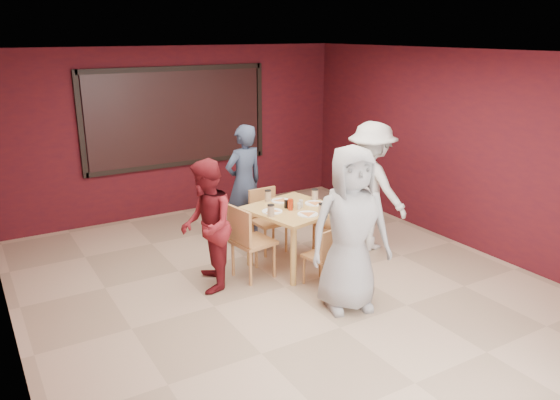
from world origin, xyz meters
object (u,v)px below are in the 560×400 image
diner_back (244,183)px  diner_right (371,186)px  chair_front (325,253)px  chair_right (336,219)px  dining_table (294,215)px  diner_front (350,229)px  chair_back (267,216)px  chair_left (248,238)px  diner_left (207,226)px

diner_back → diner_right: 1.86m
chair_front → chair_right: bearing=46.2°
dining_table → diner_front: (-0.07, -1.27, 0.23)m
chair_back → chair_left: (-0.68, -0.73, 0.04)m
chair_front → diner_back: bearing=92.4°
dining_table → diner_back: diner_back is taller
dining_table → chair_front: dining_table is taller
chair_front → chair_back: (-0.03, 1.41, 0.07)m
chair_front → diner_back: size_ratio=0.44×
chair_back → diner_back: bearing=95.6°
chair_left → chair_right: size_ratio=1.03×
chair_front → diner_left: bearing=151.1°
dining_table → diner_front: bearing=-93.1°
dining_table → chair_back: size_ratio=1.40×
chair_right → chair_left: bearing=-177.2°
chair_back → diner_front: size_ratio=0.47×
chair_front → chair_right: chair_right is taller
chair_front → chair_left: size_ratio=0.80×
dining_table → diner_left: 1.25m
chair_back → diner_back: (-0.06, 0.57, 0.37)m
diner_left → diner_right: 2.55m
chair_front → diner_left: (-1.25, 0.69, 0.37)m
dining_table → chair_right: dining_table is taller
chair_front → diner_front: (-0.08, -0.56, 0.51)m
dining_table → chair_right: size_ratio=1.33×
diner_front → chair_back: bearing=105.8°
chair_right → diner_front: diner_front is taller
chair_left → diner_front: bearing=-63.0°
dining_table → chair_back: 0.73m
chair_left → diner_right: bearing=1.4°
diner_back → diner_right: bearing=129.2°
chair_back → chair_left: bearing=-133.0°
chair_back → diner_left: bearing=-149.7°
diner_right → diner_back: bearing=39.0°
chair_right → chair_front: bearing=-133.8°
dining_table → diner_left: (-1.24, -0.02, 0.09)m
chair_right → diner_right: size_ratio=0.51×
chair_right → diner_left: diner_left is taller
chair_left → diner_left: bearing=178.4°
diner_back → diner_left: (-1.17, -1.29, -0.06)m
dining_table → chair_back: dining_table is taller
chair_left → diner_left: 0.60m
diner_right → chair_front: bearing=110.6°
diner_back → diner_right: (1.38, -1.25, 0.05)m
chair_right → dining_table: bearing=-177.3°
chair_front → chair_left: (-0.71, 0.68, 0.11)m
chair_front → chair_back: size_ratio=0.86×
diner_back → diner_right: diner_right is taller
dining_table → chair_front: bearing=-89.2°
chair_back → chair_right: 0.99m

